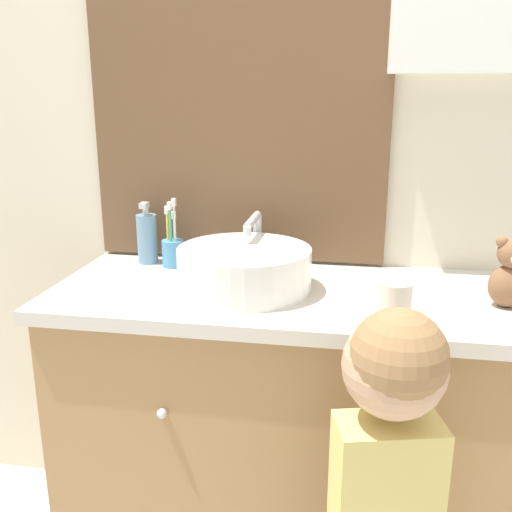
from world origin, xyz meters
TOP-DOWN VIEW (x-y plane):
  - wall_back at (0.01, 0.62)m, footprint 3.20×0.18m
  - vanity_counter at (0.00, 0.34)m, footprint 1.24×0.52m
  - sink_basin at (-0.13, 0.33)m, footprint 0.34×0.39m
  - toothbrush_holder at (-0.37, 0.49)m, footprint 0.06×0.06m
  - soap_dispenser at (-0.45, 0.52)m, footprint 0.06×0.06m
  - child_figure at (0.22, -0.08)m, footprint 0.22×0.47m
  - teddy_bear at (0.50, 0.31)m, footprint 0.09×0.08m
  - drinking_cup at (0.23, 0.16)m, footprint 0.08×0.08m

SIDE VIEW (x-z plane):
  - vanity_counter at x=0.00m, z-range 0.00..0.84m
  - child_figure at x=0.22m, z-range 0.13..1.10m
  - drinking_cup at x=0.23m, z-range 0.83..0.93m
  - toothbrush_holder at x=-0.37m, z-range 0.78..0.98m
  - sink_basin at x=-0.13m, z-range 0.81..0.97m
  - soap_dispenser at x=-0.45m, z-range 0.82..1.00m
  - teddy_bear at x=0.50m, z-range 0.83..1.00m
  - wall_back at x=0.01m, z-range 0.02..2.52m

